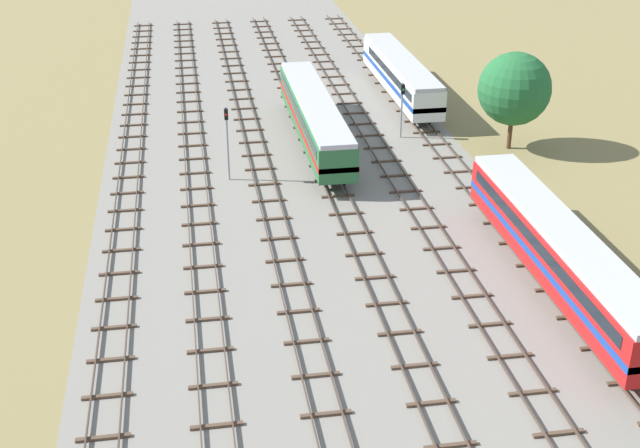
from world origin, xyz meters
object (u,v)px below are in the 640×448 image
Objects in this scene: diesel_railcar_right_midfar at (401,73)px; signal_post_mid at (227,135)px; signal_post_near at (402,103)px; passenger_coach_right_near at (559,249)px; passenger_coach_centre_mid at (315,115)px.

diesel_railcar_right_midfar is 3.59× the size of signal_post_mid.
signal_post_mid is at bearing -155.53° from signal_post_near.
signal_post_mid is at bearing 132.18° from passenger_coach_right_near.
signal_post_near is at bearing 24.47° from signal_post_mid.
passenger_coach_right_near is at bearing -68.62° from passenger_coach_centre_mid.
passenger_coach_centre_mid is at bearing 111.38° from passenger_coach_right_near.
signal_post_near reaches higher than passenger_coach_centre_mid.
passenger_coach_centre_mid is at bearing -132.77° from diesel_railcar_right_midfar.
diesel_railcar_right_midfar is at bearing 90.00° from passenger_coach_right_near.
diesel_railcar_right_midfar is 4.30× the size of signal_post_near.
signal_post_mid is (-7.49, -6.23, 0.99)m from passenger_coach_centre_mid.
signal_post_mid is (-14.99, -6.82, 0.54)m from signal_post_near.
passenger_coach_centre_mid is 9.80m from signal_post_mid.
passenger_coach_right_near is at bearing -84.54° from signal_post_near.
signal_post_near is 0.84× the size of signal_post_mid.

